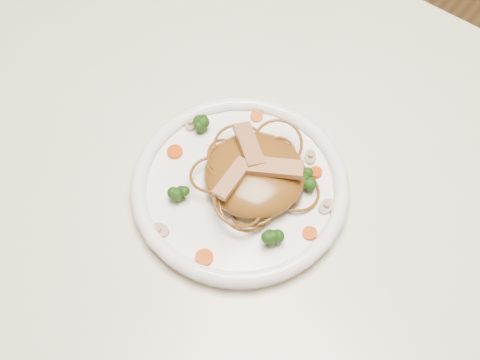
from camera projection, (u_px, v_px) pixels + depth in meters
The scene contains 20 objects.
ground at pixel (266, 341), 1.46m from camera, with size 4.00×4.00×0.00m, color brown.
table at pixel (282, 210), 0.90m from camera, with size 1.20×0.80×0.75m.
plate at pixel (240, 189), 0.80m from camera, with size 0.28×0.28×0.02m, color white.
noodle_mound at pixel (255, 174), 0.78m from camera, with size 0.13×0.13×0.04m, color brown.
chicken_a at pixel (275, 168), 0.75m from camera, with size 0.07×0.02×0.01m, color tan.
chicken_b at pixel (249, 145), 0.77m from camera, with size 0.07×0.02×0.01m, color tan.
chicken_c at pixel (232, 178), 0.74m from camera, with size 0.06×0.02×0.01m, color tan.
broccoli_0 at pixel (308, 180), 0.78m from camera, with size 0.02×0.02×0.03m, color #1E430E, non-canonical shape.
broccoli_1 at pixel (202, 124), 0.82m from camera, with size 0.02×0.02×0.03m, color #1E430E, non-canonical shape.
broccoli_2 at pixel (179, 192), 0.77m from camera, with size 0.03×0.03×0.03m, color #1E430E, non-canonical shape.
broccoli_3 at pixel (272, 238), 0.74m from camera, with size 0.03×0.03×0.03m, color #1E430E, non-canonical shape.
carrot_0 at pixel (315, 172), 0.80m from camera, with size 0.02×0.02×0.01m, color #D24207.
carrot_1 at pixel (175, 152), 0.81m from camera, with size 0.02×0.02×0.01m, color #D24207.
carrot_2 at pixel (310, 233), 0.75m from camera, with size 0.02×0.02×0.01m, color #D24207.
carrot_3 at pixel (257, 116), 0.85m from camera, with size 0.02×0.02×0.01m, color #D24207.
carrot_4 at pixel (204, 258), 0.74m from camera, with size 0.02×0.02×0.01m, color #D24207.
mushroom_0 at pixel (159, 230), 0.75m from camera, with size 0.03×0.03×0.01m, color #C1AA90.
mushroom_1 at pixel (326, 207), 0.77m from camera, with size 0.02×0.02×0.01m, color #C1AA90.
mushroom_2 at pixel (191, 125), 0.84m from camera, with size 0.02×0.02×0.01m, color #C1AA90.
mushroom_3 at pixel (310, 157), 0.81m from camera, with size 0.02×0.02×0.01m, color #C1AA90.
Camera 1 is at (0.22, -0.38, 1.45)m, focal length 46.35 mm.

